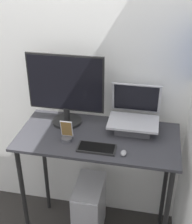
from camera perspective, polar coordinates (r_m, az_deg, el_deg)
name	(u,v)px	position (r m, az deg, el deg)	size (l,w,h in m)	color
wall_back	(108,73)	(2.26, 2.15, 7.21)	(6.00, 0.05, 2.60)	white
desk	(98,153)	(2.18, 0.40, -7.45)	(1.08, 0.53, 0.99)	#333338
laptop	(134,120)	(2.14, 6.91, -1.43)	(0.34, 0.27, 0.30)	#4C4C51
monitor	(66,91)	(2.14, -5.57, 3.90)	(0.53, 0.21, 0.51)	black
keyboard	(97,148)	(1.97, 0.12, -6.60)	(0.24, 0.11, 0.02)	black
mouse	(124,153)	(1.92, 5.06, -7.49)	(0.04, 0.06, 0.03)	#99999E
cell_phone	(67,134)	(2.03, -5.40, -4.10)	(0.08, 0.07, 0.15)	#4C4C51
computer_tower	(89,209)	(2.61, -1.23, -17.36)	(0.21, 0.37, 0.50)	silver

